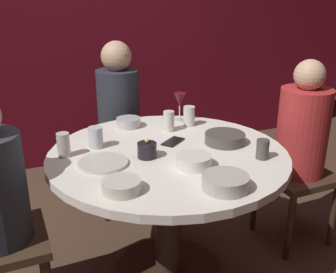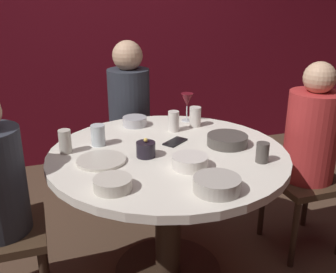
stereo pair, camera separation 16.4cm
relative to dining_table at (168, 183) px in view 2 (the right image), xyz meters
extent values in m
plane|color=#4C3828|center=(0.00, 0.00, -0.58)|extent=(8.00, 8.00, 0.00)
cube|color=maroon|center=(0.00, 1.84, 0.72)|extent=(6.00, 0.10, 2.60)
cylinder|color=silver|center=(0.00, 0.00, 0.16)|extent=(1.21, 1.21, 0.04)
cylinder|color=#332319|center=(0.00, 0.00, -0.22)|extent=(0.14, 0.14, 0.72)
cylinder|color=#2D2116|center=(0.00, 0.00, -0.56)|extent=(0.60, 0.60, 0.03)
cube|color=#3F2D1E|center=(-0.83, 0.00, -0.13)|extent=(0.40, 0.40, 0.04)
cylinder|color=#332319|center=(-0.66, 0.17, -0.36)|extent=(0.04, 0.04, 0.43)
cube|color=#3F2D1E|center=(0.00, 0.84, -0.13)|extent=(0.40, 0.40, 0.04)
cylinder|color=#2D333D|center=(0.00, 0.84, 0.17)|extent=(0.29, 0.29, 0.55)
sphere|color=tan|center=(0.00, 0.84, 0.53)|extent=(0.20, 0.20, 0.20)
cylinder|color=#332319|center=(-0.17, 1.01, -0.36)|extent=(0.04, 0.04, 0.43)
cylinder|color=#332319|center=(-0.17, 0.67, -0.36)|extent=(0.04, 0.04, 0.43)
cylinder|color=#332319|center=(0.17, 1.01, -0.36)|extent=(0.04, 0.04, 0.43)
cylinder|color=#332319|center=(0.17, 0.67, -0.36)|extent=(0.04, 0.04, 0.43)
cube|color=#3F2D1E|center=(0.87, 0.00, -0.13)|extent=(0.40, 0.40, 0.04)
cylinder|color=#B22D2D|center=(0.87, 0.00, 0.15)|extent=(0.30, 0.30, 0.52)
sphere|color=tan|center=(0.87, 0.00, 0.49)|extent=(0.18, 0.18, 0.18)
cylinder|color=#332319|center=(1.04, 0.17, -0.36)|extent=(0.04, 0.04, 0.43)
cylinder|color=#332319|center=(0.70, 0.17, -0.36)|extent=(0.04, 0.04, 0.43)
cylinder|color=#332319|center=(0.70, -0.17, -0.36)|extent=(0.04, 0.04, 0.43)
cylinder|color=black|center=(-0.12, -0.03, 0.21)|extent=(0.09, 0.09, 0.07)
sphere|color=#F9D159|center=(-0.12, -0.03, 0.26)|extent=(0.02, 0.02, 0.02)
cylinder|color=silver|center=(0.27, 0.43, 0.18)|extent=(0.06, 0.06, 0.01)
cylinder|color=silver|center=(0.27, 0.43, 0.23)|extent=(0.01, 0.01, 0.09)
cone|color=maroon|center=(0.27, 0.43, 0.31)|extent=(0.08, 0.08, 0.08)
cylinder|color=beige|center=(-0.34, -0.02, 0.18)|extent=(0.23, 0.23, 0.01)
cube|color=black|center=(0.07, 0.10, 0.18)|extent=(0.15, 0.14, 0.01)
cylinder|color=#B7B7BC|center=(-0.06, 0.44, 0.20)|extent=(0.14, 0.14, 0.05)
cylinder|color=#4C4742|center=(0.32, -0.02, 0.20)|extent=(0.21, 0.21, 0.05)
cylinder|color=silver|center=(0.03, -0.21, 0.21)|extent=(0.17, 0.17, 0.06)
cylinder|color=beige|center=(-0.34, -0.31, 0.20)|extent=(0.16, 0.16, 0.05)
cylinder|color=#B2ADA3|center=(0.05, -0.46, 0.21)|extent=(0.19, 0.19, 0.06)
cylinder|color=silver|center=(-0.32, 0.20, 0.23)|extent=(0.07, 0.07, 0.11)
cylinder|color=#4C4742|center=(0.38, -0.26, 0.23)|extent=(0.06, 0.06, 0.10)
cylinder|color=silver|center=(0.13, 0.28, 0.24)|extent=(0.06, 0.06, 0.12)
cylinder|color=silver|center=(0.28, 0.32, 0.24)|extent=(0.07, 0.07, 0.12)
cylinder|color=beige|center=(-0.49, 0.15, 0.24)|extent=(0.06, 0.06, 0.12)
cube|color=#B7B7BC|center=(-0.29, 0.38, 0.18)|extent=(0.06, 0.18, 0.01)
camera|label=1|loc=(-0.73, -1.66, 0.94)|focal=41.65mm
camera|label=2|loc=(-0.58, -1.72, 0.94)|focal=41.65mm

